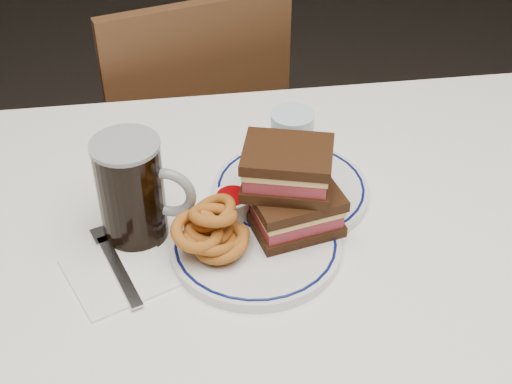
{
  "coord_description": "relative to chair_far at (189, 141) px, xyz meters",
  "views": [
    {
      "loc": [
        -0.08,
        -0.73,
        1.45
      ],
      "look_at": [
        0.02,
        0.01,
        0.85
      ],
      "focal_mm": 50.0,
      "sensor_mm": 36.0,
      "label": 1
    }
  ],
  "objects": [
    {
      "name": "beer_mug",
      "position": [
        -0.1,
        -0.62,
        0.36
      ],
      "size": [
        0.14,
        0.1,
        0.16
      ],
      "color": "black",
      "rests_on": "dining_table"
    },
    {
      "name": "water_glass",
      "position": [
        0.15,
        -0.5,
        0.33
      ],
      "size": [
        0.07,
        0.07,
        0.11
      ],
      "primitive_type": "cylinder",
      "color": "#ADCEDF",
      "rests_on": "dining_table"
    },
    {
      "name": "far_plate",
      "position": [
        0.14,
        -0.57,
        0.29
      ],
      "size": [
        0.24,
        0.24,
        0.02
      ],
      "color": "silver",
      "rests_on": "dining_table"
    },
    {
      "name": "main_plate",
      "position": [
        0.07,
        -0.68,
        0.29
      ],
      "size": [
        0.24,
        0.24,
        0.02
      ],
      "color": "silver",
      "rests_on": "dining_table"
    },
    {
      "name": "onion_rings_main",
      "position": [
        0.01,
        -0.69,
        0.33
      ],
      "size": [
        0.11,
        0.11,
        0.1
      ],
      "color": "brown",
      "rests_on": "main_plate"
    },
    {
      "name": "chair_far",
      "position": [
        0.0,
        0.0,
        0.0
      ],
      "size": [
        0.49,
        0.49,
        0.87
      ],
      "color": "#452316",
      "rests_on": "floor"
    },
    {
      "name": "reuben_sandwich",
      "position": [
        0.12,
        -0.65,
        0.36
      ],
      "size": [
        0.15,
        0.14,
        0.13
      ],
      "color": "black",
      "rests_on": "main_plate"
    },
    {
      "name": "dining_table",
      "position": [
        0.05,
        -0.68,
        0.17
      ],
      "size": [
        1.27,
        0.87,
        0.75
      ],
      "color": "white",
      "rests_on": "floor"
    },
    {
      "name": "onion_rings_far",
      "position": [
        0.13,
        -0.57,
        0.3
      ],
      "size": [
        0.09,
        0.08,
        0.06
      ],
      "color": "brown",
      "rests_on": "far_plate"
    },
    {
      "name": "ketchup_ramekin",
      "position": [
        0.04,
        -0.62,
        0.31
      ],
      "size": [
        0.06,
        0.06,
        0.03
      ],
      "color": "white",
      "rests_on": "main_plate"
    },
    {
      "name": "napkin_fork",
      "position": [
        -0.13,
        -0.7,
        0.28
      ],
      "size": [
        0.17,
        0.18,
        0.01
      ],
      "color": "white",
      "rests_on": "dining_table"
    }
  ]
}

